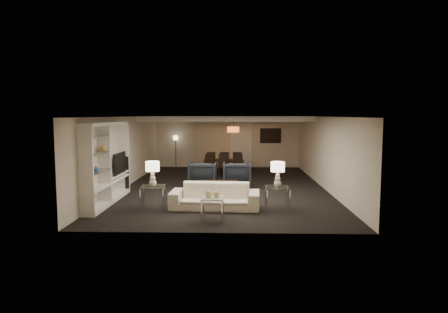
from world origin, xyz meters
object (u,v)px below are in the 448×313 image
Objects in this scene: television at (116,163)px; sofa at (215,196)px; pendant_light at (233,130)px; marble_table at (213,208)px; armchair_left at (203,175)px; dining_table at (224,167)px; side_table_left at (153,197)px; side_table_right at (277,198)px; armchair_right at (237,175)px; chair_nm at (223,165)px; coffee_table at (218,189)px; chair_fl at (211,162)px; chair_fr at (237,162)px; chair_nl at (209,165)px; vase_blue at (96,169)px; table_lamp_right at (278,174)px; chair_nr at (238,165)px; vase_amber at (103,147)px; floor_speaker at (127,174)px; table_lamp_left at (153,174)px; chair_fm at (224,162)px.

sofa is at bearing -114.09° from television.
marble_table is at bearing -93.28° from pendant_light.
armchair_left is 0.57× the size of dining_table.
sofa is at bearing 0.00° from side_table_left.
side_table_left is 3.40m from side_table_right.
chair_nm is at bearing -78.93° from armchair_right.
chair_fl is (-0.56, 5.57, 0.22)m from coffee_table.
side_table_right is at bearing -43.26° from coffee_table.
chair_fr is (3.77, 5.77, -0.62)m from television.
dining_table is 0.90m from chair_nl.
chair_fl reaches higher than armchair_right.
table_lamp_right is at bearing 3.19° from vase_blue.
side_table_left is at bearing -110.45° from dining_table.
chair_nr is at bearing -78.21° from pendant_light.
pendant_light is at bearing 100.45° from table_lamp_right.
side_table_left is at bearing 180.00° from side_table_right.
chair_fr is (2.34, 7.17, 0.14)m from side_table_left.
side_table_right is at bearing 0.00° from table_lamp_right.
vase_amber is 0.20× the size of chair_nl.
table_lamp_right reaches higher than sofa.
side_table_left is at bearing -106.16° from chair_nr.
coffee_table is 1.46× the size of chair_nl.
side_table_left is at bearing -106.99° from chair_nm.
chair_nl is at bearing 49.04° from floor_speaker.
chair_nl is (-0.56, 4.27, 0.22)m from coffee_table.
vase_amber is (-3.76, -2.95, 1.20)m from armchair_right.
side_table_left is 0.73× the size of chair_nr.
vase_blue is 7.55m from dining_table.
chair_nr is (3.80, 6.14, -0.68)m from vase_blue.
chair_nl is at bearing 79.01° from table_lamp_left.
side_table_left is 4.22× the size of vase_blue.
coffee_table is at bearing 30.64° from vase_blue.
chair_fr reaches higher than marble_table.
side_table_right is 7.25m from chair_fr.
table_lamp_right reaches higher than side_table_left.
television is at bearing 141.39° from marble_table.
armchair_left is 1.09× the size of chair_fr.
table_lamp_left is 1.65m from vase_amber.
vase_blue is at bearing -116.17° from chair_nr.
table_lamp_right is 7.26m from chair_fr.
television reaches higher than chair_fm.
side_table_left is at bearing -65.83° from floor_speaker.
sofa is 3.86m from floor_speaker.
television is 5.88m from chair_nr.
vase_blue is at bearing 42.30° from armchair_right.
chair_fm is (3.20, 6.82, -1.20)m from vase_amber.
armchair_left reaches higher than coffee_table.
pendant_light is 0.57× the size of chair_nr.
table_lamp_left is at bearing -176.89° from sofa.
sofa is 1.70m from side_table_left.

